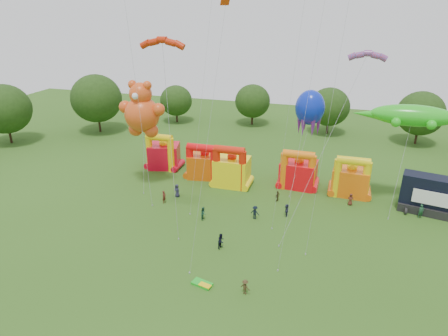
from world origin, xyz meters
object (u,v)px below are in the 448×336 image
(teddy_bear_kite, at_px, (142,118))
(spectator_4, at_px, (278,196))
(spectator_0, at_px, (177,191))
(gecko_kite, at_px, (406,142))
(bouncy_castle_0, at_px, (163,154))
(octopus_kite, at_px, (305,133))
(bouncy_castle_2, at_px, (231,170))
(stage_trailer, at_px, (433,196))

(teddy_bear_kite, relative_size, spectator_4, 10.15)
(teddy_bear_kite, distance_m, spectator_0, 11.32)
(gecko_kite, distance_m, spectator_4, 17.87)
(bouncy_castle_0, height_order, octopus_kite, octopus_kite)
(bouncy_castle_0, bearing_deg, spectator_0, -55.98)
(bouncy_castle_2, bearing_deg, spectator_0, -136.46)
(bouncy_castle_2, relative_size, teddy_bear_kite, 0.42)
(bouncy_castle_2, distance_m, gecko_kite, 23.95)
(bouncy_castle_0, xyz_separation_m, spectator_4, (20.17, -6.68, -1.58))
(gecko_kite, relative_size, spectator_0, 7.24)
(stage_trailer, relative_size, gecko_kite, 0.60)
(teddy_bear_kite, bearing_deg, bouncy_castle_0, 94.02)
(gecko_kite, bearing_deg, spectator_0, -168.34)
(octopus_kite, relative_size, spectator_4, 9.04)
(bouncy_castle_0, relative_size, bouncy_castle_2, 0.94)
(teddy_bear_kite, relative_size, spectator_0, 8.29)
(bouncy_castle_0, xyz_separation_m, spectator_0, (6.34, -9.40, -1.41))
(octopus_kite, xyz_separation_m, spectator_4, (-2.43, -7.09, -7.14))
(bouncy_castle_0, distance_m, gecko_kite, 36.44)
(octopus_kite, distance_m, spectator_4, 10.35)
(gecko_kite, height_order, octopus_kite, octopus_kite)
(bouncy_castle_2, height_order, octopus_kite, octopus_kite)
(bouncy_castle_2, xyz_separation_m, spectator_0, (-6.28, -5.97, -1.56))
(bouncy_castle_0, height_order, teddy_bear_kite, teddy_bear_kite)
(stage_trailer, distance_m, spectator_0, 33.96)
(stage_trailer, xyz_separation_m, gecko_kite, (-4.20, 0.81, 6.60))
(bouncy_castle_2, xyz_separation_m, gecko_kite, (23.04, 0.08, 6.52))
(stage_trailer, distance_m, octopus_kite, 18.68)
(teddy_bear_kite, relative_size, octopus_kite, 1.12)
(spectator_0, bearing_deg, teddy_bear_kite, -177.58)
(teddy_bear_kite, relative_size, gecko_kite, 1.15)
(spectator_4, bearing_deg, stage_trailer, 123.65)
(bouncy_castle_0, bearing_deg, stage_trailer, -5.95)
(teddy_bear_kite, bearing_deg, spectator_4, 1.11)
(bouncy_castle_0, distance_m, octopus_kite, 23.28)
(spectator_0, relative_size, spectator_4, 1.22)
(octopus_kite, bearing_deg, gecko_kite, -16.02)
(teddy_bear_kite, height_order, spectator_0, teddy_bear_kite)
(bouncy_castle_0, xyz_separation_m, bouncy_castle_2, (12.63, -3.42, 0.15))
(spectator_0, xyz_separation_m, spectator_4, (13.83, 2.71, -0.17))
(bouncy_castle_0, height_order, bouncy_castle_2, bouncy_castle_2)
(bouncy_castle_0, xyz_separation_m, teddy_bear_kite, (0.50, -7.06, 8.00))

